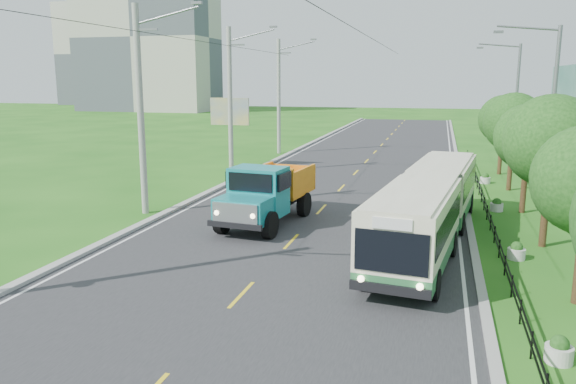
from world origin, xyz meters
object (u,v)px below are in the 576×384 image
at_px(streetlight_far, 514,103).
at_px(bus, 430,203).
at_px(tree_back, 503,122).
at_px(dump_truck, 267,190).
at_px(pole_near, 141,110).
at_px(pole_far, 279,96).
at_px(planter_mid, 497,206).
at_px(billboard_left, 230,116).
at_px(billboard_right, 562,101).
at_px(pole_mid, 231,101).
at_px(tree_fifth, 514,126).
at_px(planter_far, 485,179).
at_px(tree_third, 552,146).
at_px(streetlight_mid, 549,114).
at_px(tree_fourth, 529,141).
at_px(planter_front, 559,351).
at_px(planter_near, 516,252).

height_order(streetlight_far, bus, streetlight_far).
xyz_separation_m(tree_back, dump_truck, (-11.71, -17.54, -2.10)).
distance_m(pole_near, pole_far, 24.00).
distance_m(streetlight_far, planter_mid, 14.88).
distance_m(tree_back, billboard_left, 19.48).
bearing_deg(bus, billboard_right, 68.96).
height_order(pole_mid, bus, pole_mid).
distance_m(pole_mid, tree_fifth, 18.18).
bearing_deg(pole_far, dump_truck, -75.28).
distance_m(planter_far, dump_truck, 17.04).
height_order(pole_mid, planter_mid, pole_mid).
xyz_separation_m(tree_third, bus, (-4.45, -0.96, -2.30)).
distance_m(planter_mid, planter_far, 8.00).
distance_m(planter_mid, bus, 7.66).
height_order(pole_mid, tree_third, pole_mid).
height_order(pole_near, dump_truck, pole_near).
height_order(streetlight_mid, billboard_left, streetlight_mid).
height_order(pole_far, dump_truck, pole_far).
height_order(tree_fifth, bus, tree_fifth).
xyz_separation_m(bus, dump_truck, (-7.26, 1.43, -0.13)).
xyz_separation_m(streetlight_far, billboard_right, (1.66, -8.00, 0.44)).
bearing_deg(tree_fourth, planter_front, -94.45).
distance_m(bus, dump_truck, 7.40).
height_order(tree_fourth, streetlight_far, streetlight_far).
bearing_deg(tree_third, billboard_right, 78.36).
distance_m(planter_near, bus, 3.68).
bearing_deg(dump_truck, bus, -4.89).
distance_m(pole_far, tree_back, 19.43).
bearing_deg(pole_near, tree_back, 43.41).
relative_size(tree_fifth, planter_far, 8.66).
xyz_separation_m(pole_near, tree_back, (18.12, 17.14, -1.44)).
xyz_separation_m(pole_mid, planter_far, (16.86, 1.00, -4.81)).
xyz_separation_m(tree_fifth, bus, (-4.45, -12.96, -2.16)).
xyz_separation_m(streetlight_far, dump_truck, (-12.49, -19.40, -3.35)).
xyz_separation_m(tree_back, planter_near, (-1.26, -20.14, -3.37)).
bearing_deg(tree_back, pole_far, 159.26).
relative_size(tree_third, tree_fourth, 1.11).
bearing_deg(tree_third, bus, -167.77).
bearing_deg(billboard_left, dump_truck, -63.58).
distance_m(billboard_right, dump_truck, 18.56).
bearing_deg(billboard_left, planter_near, -44.84).
relative_size(pole_far, tree_fifth, 1.72).
height_order(planter_mid, planter_far, same).
height_order(tree_back, planter_mid, tree_back).
xyz_separation_m(pole_mid, tree_back, (18.12, 5.14, -1.44)).
distance_m(tree_fourth, planter_front, 16.52).
bearing_deg(tree_fourth, bus, -122.57).
bearing_deg(pole_near, planter_mid, 16.52).
distance_m(pole_mid, billboard_left, 3.47).
bearing_deg(planter_front, tree_fifth, 86.75).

